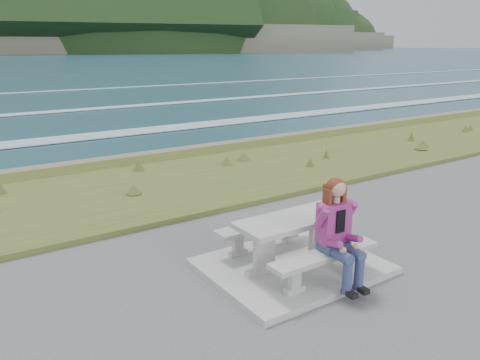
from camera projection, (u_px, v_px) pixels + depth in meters
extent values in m
cube|color=#AAA9A5|center=(292.00, 266.00, 7.24)|extent=(2.60, 2.10, 0.10)
cube|color=#AAA9A5|center=(264.00, 270.00, 6.93)|extent=(0.62, 0.12, 0.08)
cube|color=#AAA9A5|center=(264.00, 251.00, 6.85)|extent=(0.34, 0.09, 0.51)
cube|color=#AAA9A5|center=(264.00, 233.00, 6.77)|extent=(0.62, 0.12, 0.08)
cube|color=#AAA9A5|center=(318.00, 252.00, 7.50)|extent=(0.62, 0.12, 0.08)
cube|color=#AAA9A5|center=(319.00, 235.00, 7.42)|extent=(0.34, 0.09, 0.51)
cube|color=#AAA9A5|center=(320.00, 218.00, 7.34)|extent=(0.62, 0.12, 0.08)
cube|color=#AAA9A5|center=(293.00, 220.00, 7.03)|extent=(1.80, 0.75, 0.08)
cube|color=#AAA9A5|center=(294.00, 289.00, 6.37)|extent=(0.30, 0.12, 0.08)
cube|color=#AAA9A5|center=(295.00, 279.00, 6.33)|extent=(0.17, 0.09, 0.22)
cube|color=#AAA9A5|center=(295.00, 269.00, 6.29)|extent=(0.30, 0.12, 0.08)
cube|color=#AAA9A5|center=(350.00, 269.00, 6.94)|extent=(0.30, 0.12, 0.08)
cube|color=#AAA9A5|center=(351.00, 260.00, 6.90)|extent=(0.17, 0.09, 0.22)
cube|color=#AAA9A5|center=(352.00, 251.00, 6.86)|extent=(0.30, 0.12, 0.08)
cube|color=#AAA9A5|center=(325.00, 255.00, 6.55)|extent=(1.80, 0.35, 0.07)
cube|color=#AAA9A5|center=(238.00, 253.00, 7.49)|extent=(0.30, 0.12, 0.08)
cube|color=#AAA9A5|center=(238.00, 244.00, 7.45)|extent=(0.17, 0.09, 0.22)
cube|color=#AAA9A5|center=(238.00, 235.00, 7.41)|extent=(0.30, 0.12, 0.08)
cube|color=#AAA9A5|center=(290.00, 238.00, 8.06)|extent=(0.30, 0.12, 0.08)
cube|color=#AAA9A5|center=(290.00, 230.00, 8.02)|extent=(0.17, 0.09, 0.22)
cube|color=#AAA9A5|center=(291.00, 222.00, 7.98)|extent=(0.30, 0.12, 0.08)
cube|color=#AAA9A5|center=(265.00, 224.00, 7.67)|extent=(1.80, 0.35, 0.07)
cube|color=#405720|center=(159.00, 189.00, 11.25)|extent=(160.00, 4.50, 0.22)
cube|color=brown|center=(117.00, 165.00, 13.57)|extent=(160.00, 0.80, 2.20)
cube|color=silver|center=(69.00, 175.00, 18.94)|extent=(220.00, 3.00, 0.06)
cube|color=silver|center=(30.00, 142.00, 25.34)|extent=(220.00, 2.00, 0.06)
cube|color=brown|center=(138.00, 39.00, 338.35)|extent=(296.14, 193.70, 18.00)
ellipsoid|color=black|center=(138.00, 35.00, 337.51)|extent=(311.77, 210.10, 177.91)
cube|color=brown|center=(272.00, 41.00, 511.39)|extent=(224.66, 148.06, 18.00)
ellipsoid|color=black|center=(272.00, 38.00, 510.56)|extent=(236.23, 161.33, 136.05)
cube|color=brown|center=(318.00, 42.00, 676.48)|extent=(197.87, 126.05, 18.00)
ellipsoid|color=black|center=(318.00, 40.00, 675.64)|extent=(207.79, 137.80, 99.42)
cube|color=navy|center=(344.00, 267.00, 6.48)|extent=(0.45, 0.79, 0.58)
cube|color=#972976|center=(334.00, 222.00, 6.53)|extent=(0.46, 0.28, 0.57)
sphere|color=tan|center=(337.00, 188.00, 6.37)|extent=(0.24, 0.24, 0.24)
sphere|color=maroon|center=(336.00, 187.00, 6.39)|extent=(0.27, 0.27, 0.27)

